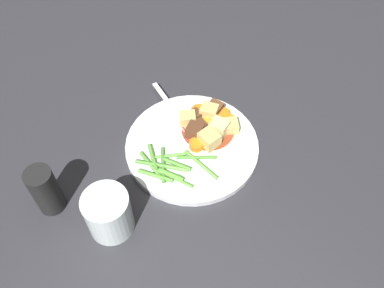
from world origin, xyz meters
name	(u,v)px	position (x,y,z in m)	size (l,w,h in m)	color
ground_plane	(192,148)	(0.00, 0.00, 0.00)	(3.00, 3.00, 0.00)	#2D2D33
dinner_plate	(192,146)	(0.00, 0.00, 0.01)	(0.26, 0.26, 0.01)	white
stew_sauce	(208,129)	(0.05, 0.00, 0.01)	(0.11, 0.11, 0.00)	#93381E
carrot_slice_0	(198,143)	(0.00, -0.01, 0.02)	(0.03, 0.03, 0.01)	orange
carrot_slice_1	(215,123)	(0.07, 0.00, 0.02)	(0.03, 0.03, 0.01)	orange
carrot_slice_2	(199,111)	(0.07, 0.04, 0.02)	(0.03, 0.03, 0.01)	orange
carrot_slice_3	(228,121)	(0.09, -0.02, 0.02)	(0.03, 0.03, 0.01)	orange
carrot_slice_4	(223,114)	(0.09, 0.00, 0.02)	(0.03, 0.03, 0.01)	orange
carrot_slice_5	(204,124)	(0.05, 0.01, 0.02)	(0.02, 0.02, 0.01)	orange
potato_chunk_0	(209,112)	(0.08, 0.02, 0.03)	(0.03, 0.03, 0.03)	#DBBC6B
potato_chunk_1	(187,119)	(0.03, 0.04, 0.03)	(0.03, 0.03, 0.02)	#DBBC6B
potato_chunk_2	(209,139)	(0.02, -0.02, 0.03)	(0.04, 0.03, 0.03)	#DBBC6B
potato_chunk_3	(230,126)	(0.08, -0.03, 0.02)	(0.03, 0.03, 0.02)	#DBBC6B
potato_chunk_4	(219,128)	(0.06, -0.02, 0.03)	(0.03, 0.03, 0.03)	#EAD68C
meat_chunk_0	(195,131)	(0.02, 0.01, 0.03)	(0.03, 0.03, 0.02)	#56331E
meat_chunk_1	(215,109)	(0.09, 0.02, 0.03)	(0.03, 0.03, 0.02)	brown
meat_chunk_2	(202,133)	(0.03, 0.00, 0.02)	(0.02, 0.02, 0.02)	#56331E
meat_chunk_3	(199,127)	(0.04, 0.01, 0.02)	(0.02, 0.03, 0.02)	#56331E
meat_chunk_4	(194,117)	(0.05, 0.04, 0.02)	(0.03, 0.02, 0.02)	#56331E
green_bean_0	(175,178)	(-0.08, -0.03, 0.02)	(0.01, 0.01, 0.08)	#599E38
green_bean_1	(152,167)	(-0.09, 0.02, 0.02)	(0.01, 0.01, 0.08)	#599E38
green_bean_2	(173,168)	(-0.07, -0.01, 0.02)	(0.01, 0.01, 0.05)	#66AD42
green_bean_3	(201,164)	(-0.03, -0.05, 0.02)	(0.01, 0.01, 0.08)	#66AD42
green_bean_4	(171,175)	(-0.08, -0.02, 0.02)	(0.01, 0.01, 0.05)	#599E38
green_bean_5	(196,157)	(-0.02, -0.03, 0.02)	(0.01, 0.01, 0.08)	#4C8E33
green_bean_6	(168,156)	(-0.05, 0.01, 0.02)	(0.01, 0.01, 0.07)	#66AD42
green_bean_7	(163,165)	(-0.07, 0.01, 0.02)	(0.01, 0.01, 0.08)	#4C8E33
green_bean_8	(155,175)	(-0.10, 0.00, 0.02)	(0.01, 0.01, 0.07)	#599E38
green_bean_9	(153,157)	(-0.07, 0.03, 0.02)	(0.01, 0.01, 0.06)	#599E38
green_bean_10	(152,164)	(-0.09, 0.02, 0.02)	(0.01, 0.01, 0.06)	#4C8E33
green_bean_11	(177,164)	(-0.06, -0.01, 0.02)	(0.01, 0.01, 0.06)	#599E38
green_bean_12	(167,174)	(-0.08, -0.01, 0.02)	(0.01, 0.01, 0.05)	#599E38
fork	(175,112)	(0.04, 0.08, 0.01)	(0.07, 0.17, 0.00)	silver
water_glass	(108,213)	(-0.21, -0.01, 0.04)	(0.08, 0.08, 0.09)	silver
pepper_mill	(46,190)	(-0.26, 0.10, 0.05)	(0.05, 0.05, 0.10)	black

